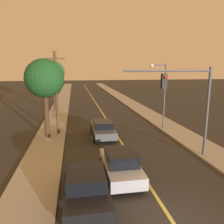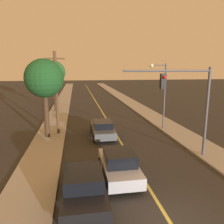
% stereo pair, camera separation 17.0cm
% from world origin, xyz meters
% --- Properties ---
extents(road_surface, '(8.82, 80.00, 0.01)m').
position_xyz_m(road_surface, '(0.00, 36.00, 0.01)').
color(road_surface, '#2D2B28').
rests_on(road_surface, ground).
extents(sidewalk_left, '(2.50, 80.00, 0.12)m').
position_xyz_m(sidewalk_left, '(-5.66, 36.00, 0.06)').
color(sidewalk_left, '#9E998E').
rests_on(sidewalk_left, ground).
extents(sidewalk_right, '(2.50, 80.00, 0.12)m').
position_xyz_m(sidewalk_right, '(5.66, 36.00, 0.06)').
color(sidewalk_right, '#9E998E').
rests_on(sidewalk_right, ground).
extents(car_near_lane_front, '(1.87, 4.12, 1.51)m').
position_xyz_m(car_near_lane_front, '(-1.24, 4.02, 0.76)').
color(car_near_lane_front, '#A5A8B2').
rests_on(car_near_lane_front, ground).
extents(car_near_lane_second, '(1.85, 4.46, 1.40)m').
position_xyz_m(car_near_lane_second, '(-1.24, 11.23, 0.72)').
color(car_near_lane_second, '#474C51').
rests_on(car_near_lane_second, ground).
extents(car_outer_lane_front, '(1.94, 4.38, 1.50)m').
position_xyz_m(car_outer_lane_front, '(-3.18, 2.16, 0.77)').
color(car_outer_lane_front, black).
rests_on(car_outer_lane_front, ground).
extents(traffic_signal_mast, '(5.58, 0.42, 5.72)m').
position_xyz_m(traffic_signal_mast, '(3.44, 5.90, 4.08)').
color(traffic_signal_mast, '#47474C').
rests_on(traffic_signal_mast, ground).
extents(streetlamp_right, '(1.60, 0.36, 6.04)m').
position_xyz_m(streetlamp_right, '(4.36, 12.59, 4.07)').
color(streetlamp_right, '#47474C').
rests_on(streetlamp_right, ground).
extents(utility_pole_left, '(1.60, 0.24, 7.01)m').
position_xyz_m(utility_pole_left, '(-5.01, 12.55, 3.78)').
color(utility_pole_left, '#513823').
rests_on(utility_pole_left, ground).
extents(tree_left_near, '(2.96, 2.96, 6.59)m').
position_xyz_m(tree_left_near, '(-6.13, 22.81, 5.19)').
color(tree_left_near, '#3D2B1C').
rests_on(tree_left_near, ground).
extents(tree_left_far, '(3.09, 3.09, 6.39)m').
position_xyz_m(tree_left_far, '(-5.83, 11.63, 4.90)').
color(tree_left_far, '#3D2B1C').
rests_on(tree_left_far, ground).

